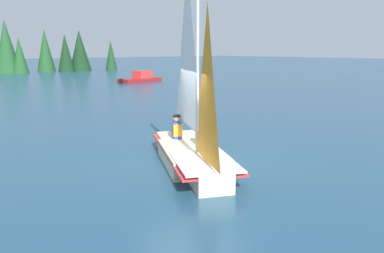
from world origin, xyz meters
name	(u,v)px	position (x,y,z in m)	size (l,w,h in m)	color
ground_plane	(192,165)	(0.00, 0.00, 0.00)	(260.00, 260.00, 0.00)	navy
sailboat_main	(192,137)	(0.01, 0.02, 0.76)	(3.30, 4.64, 5.42)	beige
sailor_helm	(201,139)	(0.46, 0.15, 0.62)	(0.40, 0.42, 1.16)	black
sailor_crew	(177,133)	(0.40, 1.17, 0.63)	(0.40, 0.42, 1.16)	black
motorboat_distant	(141,78)	(13.23, 23.43, 0.37)	(4.56, 2.18, 1.06)	maroon
treeline_shore	(34,49)	(10.57, 46.00, 3.07)	(20.63, 4.87, 7.24)	#1E4C23
buoy_marker	(192,104)	(6.60, 7.88, 0.20)	(0.53, 0.53, 1.32)	green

